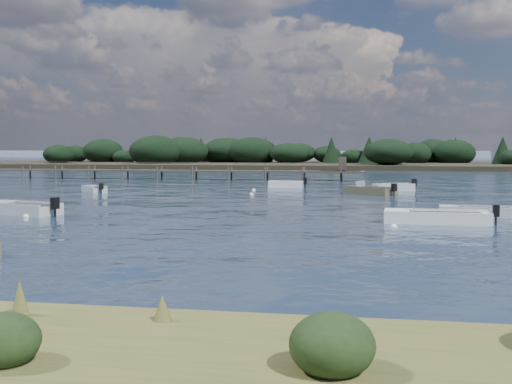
% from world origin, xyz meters
% --- Properties ---
extents(ground, '(400.00, 400.00, 0.00)m').
position_xyz_m(ground, '(0.00, 60.00, 0.00)').
color(ground, '#172537').
rests_on(ground, ground).
extents(shore_lip, '(160.00, 0.60, 0.30)m').
position_xyz_m(shore_lip, '(0.00, -12.20, 0.00)').
color(shore_lip, black).
rests_on(shore_lip, ground).
extents(dinghy_mid_white_a, '(5.47, 2.14, 1.27)m').
position_xyz_m(dinghy_mid_white_a, '(10.33, 8.02, 0.16)').
color(dinghy_mid_white_a, white).
rests_on(dinghy_mid_white_a, ground).
extents(tender_far_grey, '(2.92, 2.98, 1.07)m').
position_xyz_m(tender_far_grey, '(-15.55, 25.59, 0.15)').
color(tender_far_grey, '#AAB0B1').
rests_on(tender_far_grey, ground).
extents(tender_far_white, '(3.58, 1.42, 1.22)m').
position_xyz_m(tender_far_white, '(-0.67, 34.92, 0.17)').
color(tender_far_white, white).
rests_on(tender_far_white, ground).
extents(dinghy_extra_a, '(4.29, 4.00, 1.32)m').
position_xyz_m(dinghy_extra_a, '(7.05, 27.06, 0.18)').
color(dinghy_extra_a, brown).
rests_on(dinghy_extra_a, ground).
extents(dinghy_mid_grey, '(5.30, 3.16, 1.32)m').
position_xyz_m(dinghy_mid_grey, '(-12.14, 8.27, 0.18)').
color(dinghy_mid_grey, '#AAB0B1').
rests_on(dinghy_mid_grey, ground).
extents(tender_far_grey_b, '(3.83, 2.60, 1.30)m').
position_xyz_m(tender_far_grey_b, '(9.06, 31.40, 0.18)').
color(tender_far_grey_b, '#AAB0B1').
rests_on(tender_far_grey_b, ground).
extents(dinghy_mid_white_b, '(4.44, 1.80, 1.09)m').
position_xyz_m(dinghy_mid_white_b, '(12.89, 11.78, 0.14)').
color(dinghy_mid_white_b, '#AAB0B1').
rests_on(dinghy_mid_white_b, ground).
extents(buoy_b, '(0.32, 0.32, 0.32)m').
position_xyz_m(buoy_b, '(8.23, 5.87, 0.00)').
color(buoy_b, white).
rests_on(buoy_b, ground).
extents(buoy_c, '(0.32, 0.32, 0.32)m').
position_xyz_m(buoy_c, '(-10.99, 6.94, 0.00)').
color(buoy_c, white).
rests_on(buoy_c, ground).
extents(buoy_e, '(0.32, 0.32, 0.32)m').
position_xyz_m(buoy_e, '(-2.89, 30.32, 0.00)').
color(buoy_e, white).
rests_on(buoy_e, ground).
extents(buoy_extra_a, '(0.32, 0.32, 0.32)m').
position_xyz_m(buoy_extra_a, '(-2.16, 25.38, 0.00)').
color(buoy_extra_a, white).
rests_on(buoy_extra_a, ground).
extents(jetty, '(64.50, 3.20, 3.40)m').
position_xyz_m(jetty, '(-21.74, 47.99, 0.98)').
color(jetty, '#453A33').
rests_on(jetty, ground).
extents(far_headland, '(190.00, 40.00, 5.80)m').
position_xyz_m(far_headland, '(25.00, 100.00, 1.96)').
color(far_headland, black).
rests_on(far_headland, ground).
extents(distant_haze, '(280.00, 20.00, 2.40)m').
position_xyz_m(distant_haze, '(-90.00, 230.00, 0.00)').
color(distant_haze, '#91A1B3').
rests_on(distant_haze, ground).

